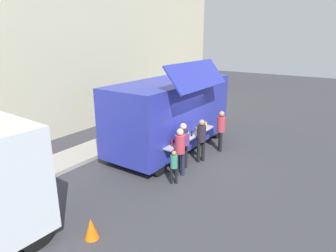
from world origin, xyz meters
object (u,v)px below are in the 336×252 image
customer_extra_browsing (221,127)px  child_near_queue (174,164)px  customer_front_ordering (201,137)px  customer_rear_waiting (180,148)px  traffic_cone_orange (91,228)px  food_truck_main (171,112)px  customer_mid_with_backpack (183,141)px  trash_bin (177,112)px

customer_extra_browsing → child_near_queue: bearing=60.1°
customer_front_ordering → customer_rear_waiting: (-1.53, 0.04, 0.02)m
traffic_cone_orange → customer_rear_waiting: 4.21m
customer_front_ordering → food_truck_main: bearing=7.0°
food_truck_main → customer_mid_with_backpack: size_ratio=3.57×
child_near_queue → customer_mid_with_backpack: bearing=-18.5°
trash_bin → customer_front_ordering: customer_front_ordering is taller
customer_mid_with_backpack → customer_extra_browsing: customer_extra_browsing is taller
customer_front_ordering → customer_rear_waiting: bearing=112.8°
child_near_queue → traffic_cone_orange: bearing=142.0°
customer_front_ordering → customer_extra_browsing: 1.52m
traffic_cone_orange → child_near_queue: child_near_queue is taller
customer_front_ordering → customer_rear_waiting: size_ratio=0.98×
trash_bin → customer_front_ordering: 6.27m
trash_bin → customer_front_ordering: bearing=-138.8°
trash_bin → customer_extra_browsing: 5.36m
customer_rear_waiting → customer_mid_with_backpack: bearing=-26.1°
trash_bin → customer_mid_with_backpack: (-5.65, -3.87, 0.66)m
customer_mid_with_backpack → customer_rear_waiting: 0.60m
trash_bin → customer_extra_browsing: (-3.18, -4.26, 0.63)m
customer_rear_waiting → trash_bin: bearing=-12.9°
trash_bin → customer_rear_waiting: (-6.22, -4.07, 0.63)m
traffic_cone_orange → customer_extra_browsing: size_ratio=0.31×
food_truck_main → customer_rear_waiting: 2.79m
trash_bin → customer_mid_with_backpack: size_ratio=0.48×
food_truck_main → customer_rear_waiting: bearing=-140.2°
food_truck_main → trash_bin: food_truck_main is taller
food_truck_main → customer_mid_with_backpack: 2.24m
trash_bin → customer_extra_browsing: size_ratio=0.48×
child_near_queue → food_truck_main: bearing=-0.3°
food_truck_main → child_near_queue: 3.44m
traffic_cone_orange → child_near_queue: (3.51, -0.15, 0.44)m
food_truck_main → traffic_cone_orange: bearing=-164.5°
customer_front_ordering → customer_mid_with_backpack: (-0.96, 0.25, 0.05)m
customer_mid_with_backpack → customer_extra_browsing: (2.48, -0.40, -0.03)m
trash_bin → traffic_cone_orange: bearing=-158.5°
traffic_cone_orange → customer_front_ordering: (5.66, -0.04, 0.76)m
food_truck_main → customer_mid_with_backpack: bearing=-134.8°
customer_extra_browsing → food_truck_main: bearing=-3.2°
customer_mid_with_backpack → child_near_queue: size_ratio=1.49×
traffic_cone_orange → customer_front_ordering: size_ratio=0.32×
customer_mid_with_backpack → customer_extra_browsing: size_ratio=1.00×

